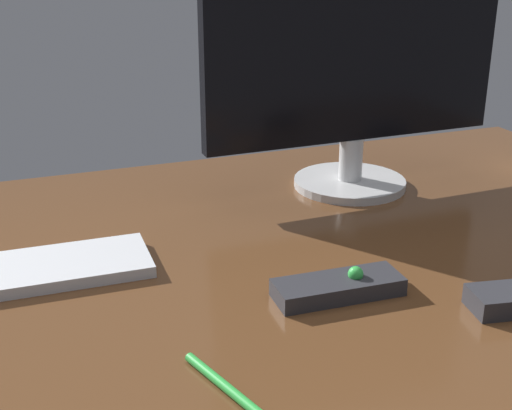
{
  "coord_description": "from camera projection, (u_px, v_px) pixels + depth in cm",
  "views": [
    {
      "loc": [
        -36.35,
        -83.29,
        43.26
      ],
      "look_at": [
        -4.75,
        0.97,
        8.0
      ],
      "focal_mm": 48.71,
      "sensor_mm": 36.0,
      "label": 1
    }
  ],
  "objects": [
    {
      "name": "media_remote",
      "position": [
        339.0,
        287.0,
        0.84
      ],
      "size": [
        16.1,
        6.26,
        3.51
      ],
      "rotation": [
        0.0,
        0.0,
        -0.04
      ],
      "color": "#2D2D33",
      "rests_on": "desk"
    },
    {
      "name": "monitor",
      "position": [
        357.0,
        37.0,
        1.12
      ],
      "size": [
        52.92,
        19.39,
        48.13
      ],
      "rotation": [
        0.0,
        0.0,
        0.02
      ],
      "color": "silver",
      "rests_on": "desk"
    },
    {
      "name": "desk",
      "position": [
        289.0,
        248.0,
        1.0
      ],
      "size": [
        140.0,
        84.0,
        2.0
      ],
      "primitive_type": "cube",
      "color": "brown",
      "rests_on": "ground"
    },
    {
      "name": "pen",
      "position": [
        229.0,
        389.0,
        0.67
      ],
      "size": [
        5.17,
        13.59,
        0.99
      ],
      "primitive_type": "cylinder",
      "rotation": [
        0.0,
        1.57,
        -1.26
      ],
      "color": "green",
      "rests_on": "desk"
    }
  ]
}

